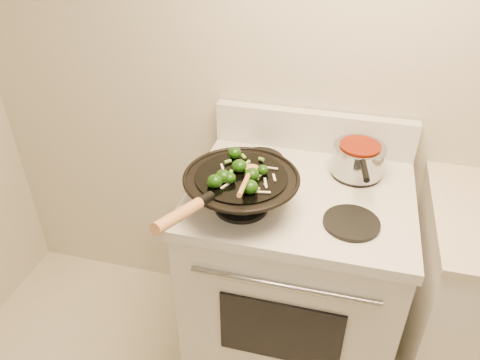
# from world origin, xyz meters

# --- Properties ---
(stove) EXTENTS (0.78, 0.67, 1.08)m
(stove) POSITION_xyz_m (-0.29, 1.17, 0.47)
(stove) COLOR silver
(stove) RESTS_ON ground
(wok) EXTENTS (0.38, 0.61, 0.23)m
(wok) POSITION_xyz_m (-0.48, 1.02, 1.00)
(wok) COLOR black
(wok) RESTS_ON stove
(stirfry) EXTENTS (0.20, 0.23, 0.04)m
(stirfry) POSITION_xyz_m (-0.48, 1.00, 1.07)
(stirfry) COLOR #113408
(stirfry) RESTS_ON wok
(wooden_spoon) EXTENTS (0.06, 0.26, 0.07)m
(wooden_spoon) POSITION_xyz_m (-0.45, 0.99, 1.07)
(wooden_spoon) COLOR #B07545
(wooden_spoon) RESTS_ON wok
(saucepan) EXTENTS (0.19, 0.30, 0.11)m
(saucepan) POSITION_xyz_m (-0.11, 1.32, 0.99)
(saucepan) COLOR #96999E
(saucepan) RESTS_ON stove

